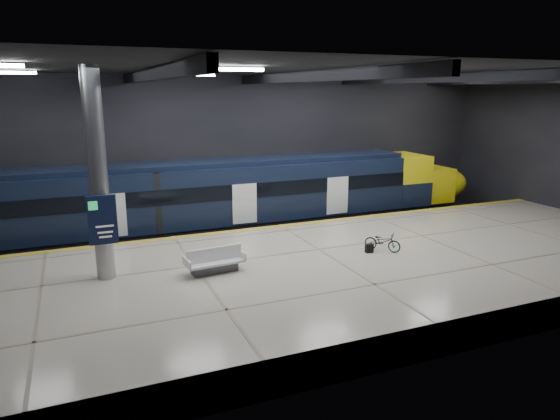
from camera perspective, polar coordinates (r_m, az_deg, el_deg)
ground at (r=21.09m, az=3.19°, el=-6.55°), size 30.00×30.00×0.00m
room_shell at (r=19.88m, az=3.40°, el=9.14°), size 30.10×16.10×8.05m
platform at (r=18.83m, az=6.53°, el=-7.35°), size 30.00×11.00×1.10m
safety_strip at (r=23.15m, az=0.27°, el=-1.82°), size 30.00×0.40×0.01m
rails at (r=25.89m, az=-2.09°, el=-2.53°), size 30.00×1.52×0.16m
train at (r=24.65m, az=-7.77°, el=1.28°), size 29.40×2.84×3.79m
bench at (r=17.43m, az=-7.49°, el=-6.08°), size 2.09×1.02×0.90m
bicycle at (r=19.94m, az=11.64°, el=-3.54°), size 1.29×1.43×0.75m
pannier_bag at (r=19.68m, az=10.16°, el=-4.32°), size 0.31×0.20×0.35m
info_column at (r=17.04m, az=-20.05°, el=3.35°), size 0.90×0.78×6.90m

